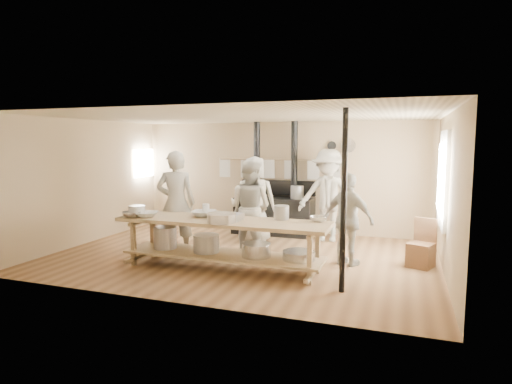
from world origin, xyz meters
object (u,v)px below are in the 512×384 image
stove (274,211)px  prep_table (222,239)px  cook_left (250,207)px  cook_center (255,199)px  cook_far_left (176,203)px  cook_by_window (328,195)px  roasting_pan (226,217)px  chair (421,253)px  cook_right (349,220)px

stove → prep_table: bearing=-90.0°
cook_left → cook_center: (-0.25, 0.98, 0.02)m
cook_far_left → cook_by_window: size_ratio=1.00×
roasting_pan → prep_table: bearing=165.2°
chair → stove: bearing=172.9°
cook_center → cook_by_window: 1.59m
cook_left → chair: cook_left is taller
cook_right → stove: bearing=-22.6°
prep_table → cook_by_window: 3.02m
cook_left → prep_table: bearing=94.9°
roasting_pan → cook_center: bearing=96.5°
prep_table → cook_far_left: size_ratio=1.82×
cook_left → stove: bearing=-76.2°
cook_right → chair: size_ratio=1.93×
cook_by_window → roasting_pan: (-1.22, -2.71, -0.09)m
prep_table → roasting_pan: size_ratio=7.05×
cook_far_left → prep_table: bearing=131.5°
stove → cook_right: (1.96, -2.08, 0.28)m
cook_center → cook_right: (2.11, -1.12, -0.11)m
cook_center → chair: (3.31, -0.80, -0.67)m
cook_left → cook_right: cook_left is taller
prep_table → chair: prep_table is taller
prep_table → roasting_pan: bearing=-14.8°
cook_left → cook_right: 1.87m
cook_left → cook_center: bearing=-64.8°
cook_left → cook_by_window: (1.20, 1.61, 0.09)m
cook_left → cook_by_window: cook_by_window is taller
cook_right → cook_left: bearing=19.8°
cook_by_window → roasting_pan: size_ratio=3.89×
stove → cook_center: size_ratio=1.42×
cook_right → chair: (1.20, 0.32, -0.56)m
cook_left → cook_by_window: 2.01m
cook_center → cook_by_window: cook_by_window is taller
cook_by_window → cook_right: bearing=-71.1°
cook_far_left → cook_by_window: cook_by_window is taller
chair → roasting_pan: size_ratio=1.63×
cook_far_left → roasting_pan: (1.28, -0.60, -0.08)m
cook_far_left → cook_left: 1.39m
prep_table → chair: 3.42m
prep_table → stove: bearing=90.0°
cook_left → cook_center: size_ratio=0.98×
cook_right → prep_table: bearing=49.6°
cook_left → chair: bearing=-166.0°
cook_left → chair: 3.13m
roasting_pan → cook_right: bearing=27.1°
prep_table → cook_by_window: (1.31, 2.68, 0.47)m
cook_right → roasting_pan: size_ratio=3.15×
cook_center → cook_right: 2.39m
stove → cook_by_window: (1.31, -0.34, 0.47)m
stove → cook_center: (-0.15, -0.96, 0.40)m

